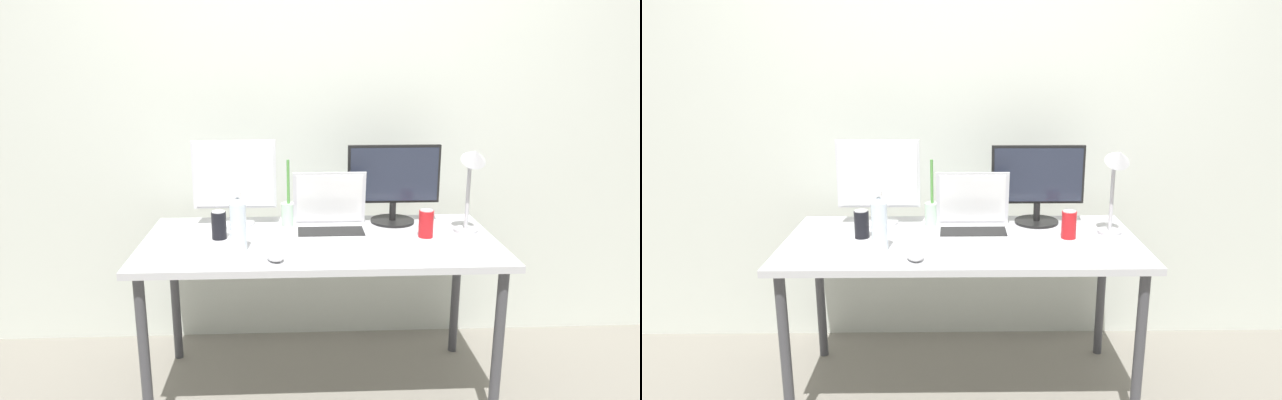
{
  "view_description": "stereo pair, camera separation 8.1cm",
  "coord_description": "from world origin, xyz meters",
  "views": [
    {
      "loc": [
        -0.12,
        -2.4,
        1.54
      ],
      "look_at": [
        0.0,
        0.0,
        0.92
      ],
      "focal_mm": 32.0,
      "sensor_mm": 36.0,
      "label": 1
    },
    {
      "loc": [
        -0.03,
        -2.41,
        1.54
      ],
      "look_at": [
        0.0,
        0.0,
        0.92
      ],
      "focal_mm": 32.0,
      "sensor_mm": 36.0,
      "label": 2
    }
  ],
  "objects": [
    {
      "name": "ground_plane",
      "position": [
        0.0,
        0.0,
        0.0
      ],
      "size": [
        16.0,
        16.0,
        0.0
      ],
      "primitive_type": "plane",
      "color": "gray"
    },
    {
      "name": "wall_back",
      "position": [
        0.0,
        0.59,
        1.3
      ],
      "size": [
        7.0,
        0.08,
        2.6
      ],
      "primitive_type": "cube",
      "color": "silver",
      "rests_on": "ground"
    },
    {
      "name": "work_desk",
      "position": [
        0.0,
        0.0,
        0.67
      ],
      "size": [
        1.57,
        0.74,
        0.74
      ],
      "color": "#424247",
      "rests_on": "ground"
    },
    {
      "name": "monitor_left",
      "position": [
        -0.39,
        0.24,
        0.96
      ],
      "size": [
        0.39,
        0.17,
        0.41
      ],
      "color": "silver",
      "rests_on": "work_desk"
    },
    {
      "name": "monitor_center",
      "position": [
        0.37,
        0.25,
        0.94
      ],
      "size": [
        0.44,
        0.21,
        0.38
      ],
      "color": "black",
      "rests_on": "work_desk"
    },
    {
      "name": "laptop_silver",
      "position": [
        0.05,
        0.1,
        0.8
      ],
      "size": [
        0.34,
        0.26,
        0.27
      ],
      "color": "silver",
      "rests_on": "work_desk"
    },
    {
      "name": "keyboard_main",
      "position": [
        0.23,
        -0.23,
        0.75
      ],
      "size": [
        0.37,
        0.13,
        0.02
      ],
      "primitive_type": "cube",
      "rotation": [
        0.0,
        0.0,
        -0.01
      ],
      "color": "white",
      "rests_on": "work_desk"
    },
    {
      "name": "mouse_by_keyboard",
      "position": [
        -0.19,
        -0.26,
        0.76
      ],
      "size": [
        0.09,
        0.11,
        0.04
      ],
      "primitive_type": "ellipsoid",
      "rotation": [
        0.0,
        0.0,
        0.28
      ],
      "color": "silver",
      "rests_on": "work_desk"
    },
    {
      "name": "water_bottle",
      "position": [
        -0.35,
        -0.13,
        0.86
      ],
      "size": [
        0.07,
        0.07,
        0.25
      ],
      "color": "silver",
      "rests_on": "work_desk"
    },
    {
      "name": "soda_can_near_keyboard",
      "position": [
        -0.45,
        0.03,
        0.8
      ],
      "size": [
        0.07,
        0.07,
        0.13
      ],
      "color": "black",
      "rests_on": "work_desk"
    },
    {
      "name": "soda_can_by_laptop",
      "position": [
        0.48,
        0.01,
        0.8
      ],
      "size": [
        0.07,
        0.07,
        0.13
      ],
      "color": "red",
      "rests_on": "work_desk"
    },
    {
      "name": "bamboo_vase",
      "position": [
        -0.14,
        0.22,
        0.81
      ],
      "size": [
        0.07,
        0.07,
        0.32
      ],
      "color": "#B2D1B7",
      "rests_on": "work_desk"
    },
    {
      "name": "desk_lamp",
      "position": [
        0.68,
        0.04,
        1.03
      ],
      "size": [
        0.11,
        0.18,
        0.42
      ],
      "color": "#B7B7BC",
      "rests_on": "work_desk"
    }
  ]
}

